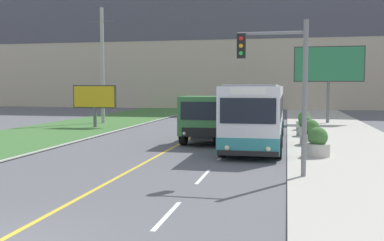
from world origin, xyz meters
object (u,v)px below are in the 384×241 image
(city_bus, at_px, (258,114))
(planter_round_second, at_px, (311,134))
(billboard_large, at_px, (329,66))
(billboard_small, at_px, (95,98))
(car_distant, at_px, (241,111))
(planter_round_third, at_px, (305,127))
(utility_pole_far, at_px, (102,65))
(planter_round_near, at_px, (318,144))
(dump_truck, at_px, (209,119))
(planter_round_far, at_px, (304,122))
(traffic_light_mast, at_px, (283,78))

(city_bus, height_order, planter_round_second, city_bus)
(billboard_large, xyz_separation_m, billboard_small, (-16.84, -6.96, -2.44))
(car_distant, height_order, planter_round_third, car_distant)
(utility_pole_far, distance_m, planter_round_near, 22.13)
(dump_truck, distance_m, utility_pole_far, 15.52)
(planter_round_far, bearing_deg, utility_pole_far, 168.92)
(city_bus, bearing_deg, planter_round_far, 70.50)
(planter_round_second, height_order, planter_round_far, planter_round_second)
(planter_round_third, bearing_deg, utility_pole_far, 155.93)
(planter_round_second, distance_m, planter_round_third, 3.92)
(city_bus, bearing_deg, planter_round_second, -8.59)
(dump_truck, xyz_separation_m, planter_round_far, (5.16, 7.74, -0.65))
(city_bus, xyz_separation_m, planter_round_far, (2.63, 7.44, -0.94))
(dump_truck, distance_m, planter_round_near, 6.69)
(city_bus, height_order, traffic_light_mast, traffic_light_mast)
(traffic_light_mast, relative_size, planter_round_far, 4.16)
(utility_pole_far, relative_size, billboard_small, 2.83)
(traffic_light_mast, bearing_deg, planter_round_far, 85.43)
(utility_pole_far, xyz_separation_m, planter_round_near, (15.89, -14.85, -4.06))
(dump_truck, distance_m, billboard_large, 16.10)
(car_distant, height_order, planter_round_far, car_distant)
(traffic_light_mast, distance_m, planter_round_second, 8.79)
(traffic_light_mast, height_order, billboard_large, billboard_large)
(planter_round_near, relative_size, planter_round_second, 0.98)
(car_distant, bearing_deg, planter_round_near, -76.47)
(city_bus, distance_m, planter_round_near, 5.23)
(billboard_small, relative_size, planter_round_second, 2.59)
(city_bus, distance_m, utility_pole_far, 17.10)
(dump_truck, relative_size, billboard_small, 1.93)
(planter_round_near, bearing_deg, billboard_large, 83.87)
(traffic_light_mast, bearing_deg, billboard_small, 131.18)
(utility_pole_far, relative_size, planter_round_far, 7.52)
(car_distant, bearing_deg, planter_round_third, -70.67)
(city_bus, distance_m, billboard_small, 13.89)
(car_distant, bearing_deg, planter_round_far, -64.43)
(traffic_light_mast, height_order, planter_round_far, traffic_light_mast)
(car_distant, bearing_deg, billboard_large, -34.03)
(billboard_large, bearing_deg, car_distant, 145.97)
(billboard_small, distance_m, planter_round_far, 14.86)
(planter_round_third, relative_size, planter_round_far, 0.98)
(utility_pole_far, distance_m, planter_round_third, 17.65)
(billboard_small, xyz_separation_m, planter_round_third, (14.70, -3.22, -1.53))
(city_bus, height_order, car_distant, city_bus)
(billboard_large, bearing_deg, traffic_light_mast, -98.55)
(car_distant, relative_size, planter_round_near, 3.49)
(planter_round_third, bearing_deg, traffic_light_mast, -95.71)
(city_bus, distance_m, planter_round_second, 2.88)
(billboard_small, distance_m, planter_round_second, 16.54)
(billboard_large, bearing_deg, planter_round_near, -96.13)
(traffic_light_mast, height_order, planter_round_near, traffic_light_mast)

